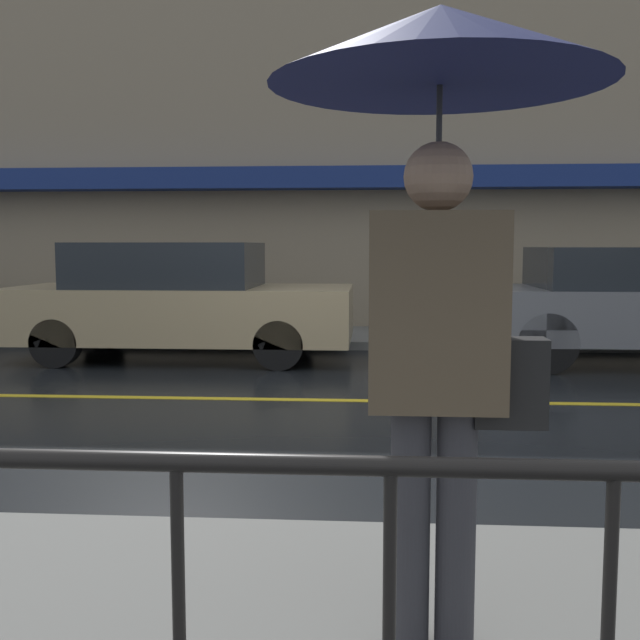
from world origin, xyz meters
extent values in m
plane|color=black|center=(0.00, 0.00, 0.00)|extent=(80.00, 80.00, 0.00)
cube|color=slate|center=(0.00, 4.55, 0.06)|extent=(28.00, 2.12, 0.12)
cube|color=gold|center=(0.00, 0.00, 0.00)|extent=(25.20, 0.12, 0.01)
cube|color=gray|center=(0.00, 5.76, 3.48)|extent=(28.00, 0.30, 6.96)
cube|color=navy|center=(0.00, 5.34, 2.60)|extent=(16.80, 0.55, 0.35)
cylinder|color=black|center=(0.00, -5.87, 1.12)|extent=(12.00, 0.04, 0.04)
cylinder|color=#333338|center=(0.67, -4.61, 0.53)|extent=(0.14, 0.14, 0.83)
cylinder|color=#333338|center=(0.82, -4.61, 0.53)|extent=(0.14, 0.14, 0.83)
cube|color=brown|center=(0.74, -4.61, 1.28)|extent=(0.45, 0.27, 0.66)
sphere|color=#9E7D64|center=(0.74, -4.61, 1.72)|extent=(0.23, 0.23, 0.23)
cylinder|color=#262628|center=(0.74, -4.61, 1.65)|extent=(0.02, 0.02, 0.74)
cone|color=#191E4C|center=(0.74, -4.61, 2.14)|extent=(1.12, 1.12, 0.25)
cube|color=black|center=(0.99, -4.61, 1.04)|extent=(0.24, 0.12, 0.30)
cube|color=tan|center=(-1.98, 2.57, 0.61)|extent=(4.46, 1.85, 0.70)
cube|color=#1E2328|center=(-2.15, 2.57, 1.24)|extent=(2.32, 1.70, 0.58)
cylinder|color=black|center=(-0.59, 3.38, 0.30)|extent=(0.60, 0.22, 0.60)
cylinder|color=black|center=(-0.59, 1.75, 0.30)|extent=(0.60, 0.22, 0.60)
cylinder|color=black|center=(-3.36, 3.38, 0.30)|extent=(0.60, 0.22, 0.60)
cylinder|color=black|center=(-3.36, 1.75, 0.30)|extent=(0.60, 0.22, 0.60)
cube|color=slate|center=(3.79, 2.57, 0.64)|extent=(3.93, 1.93, 0.66)
cube|color=#1E2328|center=(3.63, 2.57, 1.22)|extent=(2.04, 1.77, 0.51)
cylinder|color=black|center=(2.57, 3.42, 0.36)|extent=(0.72, 0.22, 0.72)
cylinder|color=black|center=(2.57, 1.71, 0.36)|extent=(0.72, 0.22, 0.72)
camera|label=1|loc=(0.53, -7.13, 1.50)|focal=42.00mm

